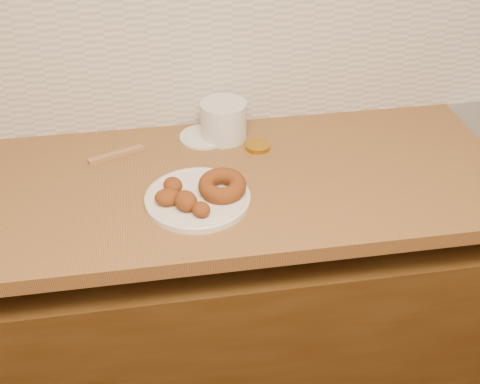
% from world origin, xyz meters
% --- Properties ---
extents(base_cabinet, '(3.60, 0.60, 0.77)m').
position_xyz_m(base_cabinet, '(0.00, 1.69, 0.39)').
color(base_cabinet, '#543817').
rests_on(base_cabinet, floor).
extents(butcher_block, '(2.30, 0.62, 0.04)m').
position_xyz_m(butcher_block, '(-0.65, 1.69, 0.88)').
color(butcher_block, '#9A6134').
rests_on(butcher_block, base_cabinet).
extents(backsplash, '(3.60, 0.02, 0.60)m').
position_xyz_m(backsplash, '(0.00, 1.99, 1.20)').
color(backsplash, silver).
rests_on(backsplash, wall_back).
extents(donut_plate, '(0.25, 0.25, 0.01)m').
position_xyz_m(donut_plate, '(-0.31, 1.60, 0.91)').
color(donut_plate, white).
rests_on(donut_plate, butcher_block).
extents(ring_donut, '(0.12, 0.13, 0.05)m').
position_xyz_m(ring_donut, '(-0.25, 1.60, 0.93)').
color(ring_donut, brown).
rests_on(ring_donut, donut_plate).
extents(fried_dough_chunks, '(0.13, 0.17, 0.04)m').
position_xyz_m(fried_dough_chunks, '(-0.36, 1.57, 0.93)').
color(fried_dough_chunks, brown).
rests_on(fried_dough_chunks, donut_plate).
extents(plastic_tub, '(0.17, 0.17, 0.11)m').
position_xyz_m(plastic_tub, '(-0.21, 1.89, 0.95)').
color(plastic_tub, silver).
rests_on(plastic_tub, butcher_block).
extents(tub_lid, '(0.17, 0.17, 0.01)m').
position_xyz_m(tub_lid, '(-0.27, 1.89, 0.90)').
color(tub_lid, white).
rests_on(tub_lid, butcher_block).
extents(brass_jar_lid, '(0.09, 0.09, 0.01)m').
position_xyz_m(brass_jar_lid, '(-0.12, 1.81, 0.91)').
color(brass_jar_lid, '#B7881C').
rests_on(brass_jar_lid, butcher_block).
extents(wooden_utensil, '(0.15, 0.07, 0.01)m').
position_xyz_m(wooden_utensil, '(-0.51, 1.83, 0.91)').
color(wooden_utensil, '#A47247').
rests_on(wooden_utensil, butcher_block).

